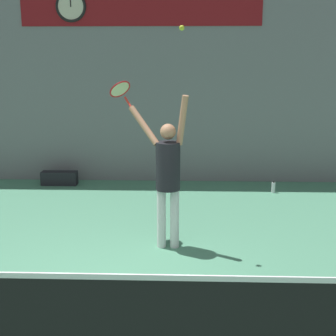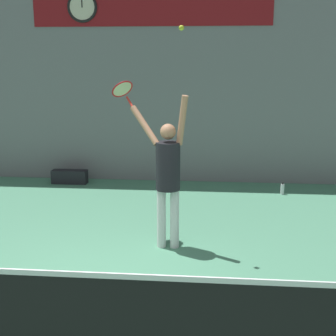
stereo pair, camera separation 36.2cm
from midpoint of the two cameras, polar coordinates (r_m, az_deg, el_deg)
ground_plane at (r=5.51m, az=-7.50°, el=-16.49°), size 18.00×18.00×0.00m
back_wall at (r=10.39m, az=-0.97°, el=12.03°), size 18.00×0.10×5.00m
sponsor_banner at (r=10.39m, az=-1.04°, el=19.12°), size 5.10×0.02×0.80m
scoreboard_clock at (r=10.63m, az=-9.42°, el=18.82°), size 0.65×0.06×0.65m
court_net at (r=4.36m, az=-10.90°, el=-17.63°), size 6.67×0.07×1.06m
tennis_player at (r=6.66m, az=1.51°, el=-0.45°), size 0.90×0.55×2.23m
tennis_racket at (r=7.06m, az=-4.05°, el=9.47°), size 0.42×0.42×0.39m
tennis_ball at (r=6.39m, az=3.34°, el=16.69°), size 0.07×0.07×0.07m
water_bottle at (r=9.90m, az=14.79°, el=-2.48°), size 0.08×0.08×0.25m
equipment_bag at (r=10.59m, az=-10.95°, el=-1.06°), size 0.78×0.25×0.30m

